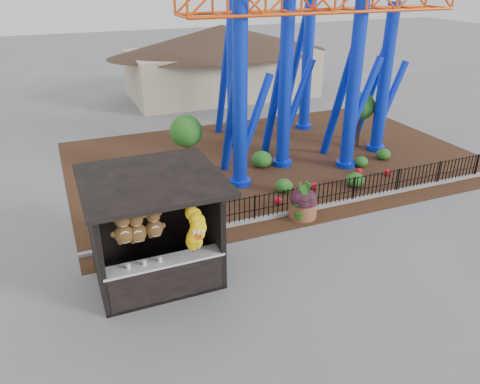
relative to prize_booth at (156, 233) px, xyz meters
name	(u,v)px	position (x,y,z in m)	size (l,w,h in m)	color
ground	(272,275)	(3.01, -0.90, -1.54)	(120.00, 120.00, 0.00)	slate
mulch_bed	(274,159)	(7.01, 7.10, -1.53)	(18.00, 12.00, 0.02)	#331E11
curb	(334,204)	(7.01, 2.10, -1.48)	(18.00, 0.18, 0.12)	gray
prize_booth	(156,233)	(0.00, 0.00, 0.00)	(3.50, 3.40, 3.12)	black
picket_fence	(356,189)	(7.91, 2.10, -1.04)	(12.20, 0.06, 1.00)	black
roller_coaster	(301,6)	(8.13, 7.33, 4.91)	(11.00, 6.37, 10.82)	#0C2BD7
terracotta_planter	(303,210)	(5.49, 1.77, -1.25)	(0.96, 0.96, 0.57)	brown
planter_foliage	(304,194)	(5.49, 1.77, -0.65)	(0.70, 0.70, 0.64)	#2F131F
potted_plant	(301,208)	(5.33, 1.59, -1.08)	(0.83, 0.72, 0.92)	#225318
landscaping	(313,167)	(7.76, 4.91, -1.23)	(6.86, 4.05, 0.71)	#245F1B
pavilion	(222,49)	(9.01, 19.10, 1.53)	(15.00, 15.00, 4.80)	#BFAD8C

